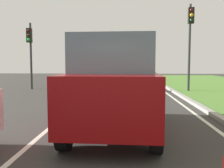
{
  "coord_description": "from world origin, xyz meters",
  "views": [
    {
      "loc": [
        1.27,
        3.53,
        1.69
      ],
      "look_at": [
        0.96,
        9.43,
        1.2
      ],
      "focal_mm": 40.25,
      "sensor_mm": 36.0,
      "label": 1
    }
  ],
  "objects": [
    {
      "name": "ground_plane",
      "position": [
        0.0,
        14.0,
        0.0
      ],
      "size": [
        60.0,
        60.0,
        0.0
      ],
      "primitive_type": "plane",
      "color": "#383533"
    },
    {
      "name": "lane_line_center",
      "position": [
        -0.7,
        14.0,
        0.0
      ],
      "size": [
        0.12,
        32.0,
        0.01
      ],
      "primitive_type": "cube",
      "color": "silver",
      "rests_on": "ground"
    },
    {
      "name": "lane_line_right_edge",
      "position": [
        3.6,
        14.0,
        0.0
      ],
      "size": [
        0.12,
        32.0,
        0.01
      ],
      "primitive_type": "cube",
      "color": "silver",
      "rests_on": "ground"
    },
    {
      "name": "curb_right",
      "position": [
        4.1,
        14.0,
        0.06
      ],
      "size": [
        0.24,
        48.0,
        0.12
      ],
      "primitive_type": "cube",
      "color": "#9E9B93",
      "rests_on": "ground"
    },
    {
      "name": "car_suv_ahead",
      "position": [
        1.03,
        9.69,
        1.17
      ],
      "size": [
        2.1,
        4.56,
        2.28
      ],
      "rotation": [
        0.0,
        0.0,
        -0.03
      ],
      "color": "maroon",
      "rests_on": "ground"
    },
    {
      "name": "traffic_light_near_right",
      "position": [
        5.02,
        18.46,
        3.45
      ],
      "size": [
        0.32,
        0.5,
        5.1
      ],
      "color": "#2D2D2D",
      "rests_on": "ground"
    },
    {
      "name": "traffic_light_overhead_left",
      "position": [
        -4.86,
        19.46,
        2.83
      ],
      "size": [
        0.32,
        0.5,
        4.26
      ],
      "color": "#2D2D2D",
      "rests_on": "ground"
    }
  ]
}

